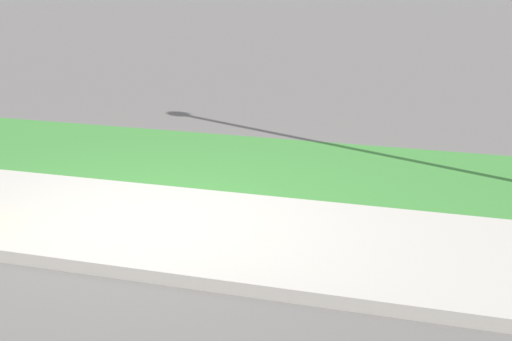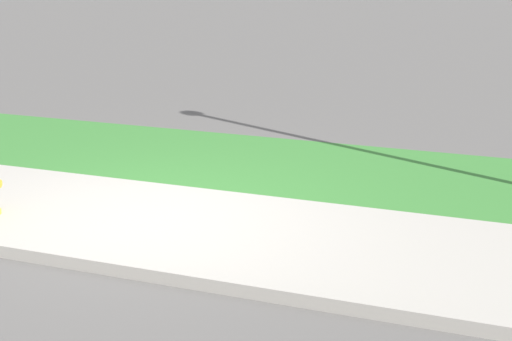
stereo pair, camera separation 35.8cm
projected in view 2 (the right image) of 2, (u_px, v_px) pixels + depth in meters
ground_plane at (145, 220)px, 7.38m from camera, size 120.00×120.00×0.00m
sidewalk_pavement at (145, 220)px, 7.38m from camera, size 18.00×2.25×0.01m
grass_verge at (229, 159)px, 9.53m from camera, size 18.00×2.53×0.01m
street_curb at (80, 261)px, 6.28m from camera, size 18.00×0.16×0.12m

